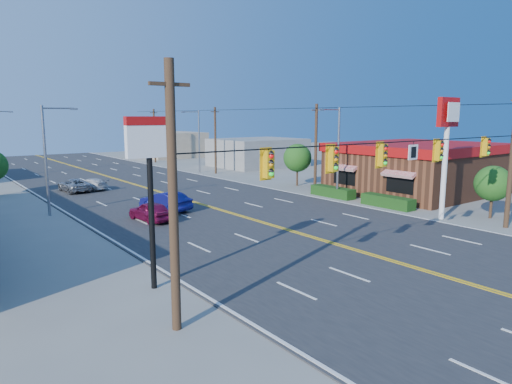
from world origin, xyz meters
TOP-DOWN VIEW (x-y plane):
  - ground at (0.00, 0.00)m, footprint 160.00×160.00m
  - road at (0.00, 20.00)m, footprint 20.00×120.00m
  - signal_span at (-0.12, 0.00)m, footprint 24.32×0.34m
  - kfc at (19.90, 12.00)m, footprint 16.30×12.40m
  - kfc_pylon at (11.00, 4.00)m, footprint 2.20×0.36m
  - pizza_hut_sign at (-11.00, 4.00)m, footprint 1.90×0.30m
  - streetlight_se at (10.79, 14.00)m, footprint 2.55×0.25m
  - streetlight_ne at (10.79, 38.00)m, footprint 2.55×0.25m
  - streetlight_sw at (-10.79, 22.00)m, footprint 2.55×0.25m
  - utility_pole_near at (12.20, 18.00)m, footprint 0.28×0.28m
  - utility_pole_mid at (12.20, 36.00)m, footprint 0.28×0.28m
  - utility_pole_far at (12.20, 54.00)m, footprint 0.28×0.28m
  - tree_kfc_rear at (13.50, 22.00)m, footprint 2.94×2.94m
  - tree_kfc_front at (14.00, 2.00)m, footprint 2.52×2.52m
  - bld_east_mid at (22.00, 40.00)m, footprint 12.00×10.00m
  - bld_east_far at (19.00, 62.00)m, footprint 10.00×10.00m
  - car_magenta at (-5.87, 15.71)m, footprint 1.97×4.11m
  - car_blue at (-3.50, 18.25)m, footprint 2.74×4.68m
  - car_white at (-4.79, 31.99)m, footprint 2.64×4.17m
  - car_silver at (-6.48, 31.82)m, footprint 2.27×4.61m

SIDE VIEW (x-z plane):
  - ground at x=0.00m, z-range 0.00..0.00m
  - road at x=0.00m, z-range 0.00..0.06m
  - car_white at x=-4.79m, z-range 0.00..1.12m
  - car_silver at x=-6.48m, z-range 0.00..1.26m
  - car_magenta at x=-5.87m, z-range 0.00..1.36m
  - car_blue at x=-3.50m, z-range 0.00..1.46m
  - bld_east_mid at x=22.00m, z-range 0.00..4.00m
  - bld_east_far at x=19.00m, z-range 0.00..4.40m
  - kfc at x=19.90m, z-range 0.03..4.73m
  - tree_kfc_front at x=14.00m, z-range 0.62..4.40m
  - tree_kfc_rear at x=13.50m, z-range 0.73..5.14m
  - utility_pole_near at x=12.20m, z-range 0.00..8.40m
  - utility_pole_mid at x=12.20m, z-range 0.00..8.40m
  - utility_pole_far at x=12.20m, z-range 0.00..8.40m
  - streetlight_se at x=10.79m, z-range 0.51..8.51m
  - streetlight_ne at x=10.79m, z-range 0.51..8.51m
  - streetlight_sw at x=-10.79m, z-range 0.51..8.51m
  - signal_span at x=-0.12m, z-range 0.39..9.39m
  - pizza_hut_sign at x=-11.00m, z-range 1.76..8.61m
  - kfc_pylon at x=11.00m, z-range 1.79..10.29m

